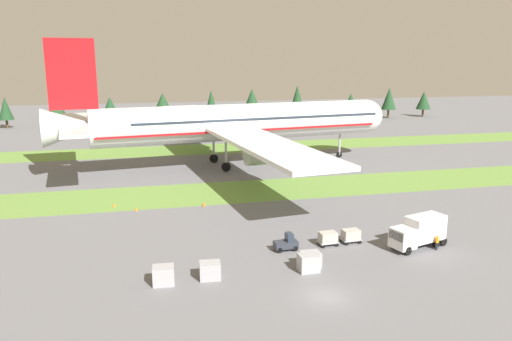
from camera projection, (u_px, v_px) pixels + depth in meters
The scene contains 17 objects.
ground_plane at pixel (326, 297), 44.58m from camera, with size 400.00×400.00×0.00m, color slate.
grass_strip_near at pixel (242, 191), 79.61m from camera, with size 320.00×13.22×0.01m, color olive.
grass_strip_far at pixel (209, 149), 116.09m from camera, with size 320.00×13.22×0.01m, color olive.
airliner at pixel (231, 122), 96.07m from camera, with size 67.36×83.19×24.03m.
baggage_tug at pixel (286, 243), 55.13m from camera, with size 2.68×1.48×1.97m.
cargo_dolly_lead at pixel (328, 238), 56.55m from camera, with size 2.30×1.65×1.55m.
cargo_dolly_second at pixel (351, 235), 57.39m from camera, with size 2.30×1.65×1.55m.
catering_truck at pixel (419, 231), 55.65m from camera, with size 7.32×4.17×3.58m.
ground_crew_marshaller at pixel (437, 242), 55.23m from camera, with size 0.43×0.42×1.74m.
uld_container_0 at pixel (163, 275), 46.84m from camera, with size 2.00×1.60×1.79m, color #A3A3A8.
uld_container_1 at pixel (210, 270), 48.03m from camera, with size 2.00×1.60×1.67m, color #A3A3A8.
uld_container_2 at pixel (309, 263), 49.73m from camera, with size 2.00×1.60×1.77m, color #A3A3A8.
uld_container_3 at pixel (310, 259), 50.87m from camera, with size 2.00×1.60×1.53m, color #A3A3A8.
taxiway_marker_0 at pixel (136, 209), 69.35m from camera, with size 0.44×0.44×0.49m, color orange.
taxiway_marker_1 at pixel (114, 205), 71.28m from camera, with size 0.44×0.44×0.51m, color orange.
taxiway_marker_2 at pixel (204, 204), 71.47m from camera, with size 0.44×0.44×0.68m, color orange.
distant_tree_line at pixel (202, 103), 160.94m from camera, with size 173.39×11.14×11.68m.
Camera 1 is at (-15.46, -38.42, 20.95)m, focal length 34.99 mm.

